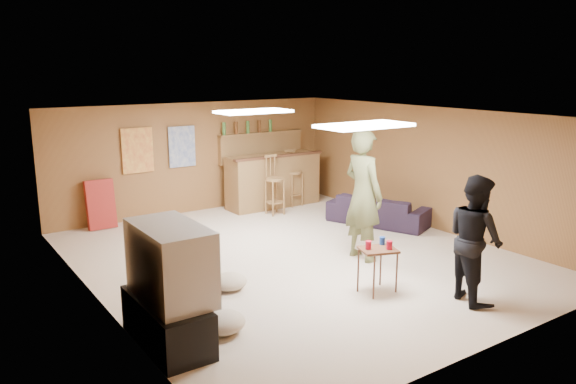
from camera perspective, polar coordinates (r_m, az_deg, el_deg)
ground at (r=8.77m, az=0.74°, el=-6.63°), size 7.00×7.00×0.00m
ceiling at (r=8.31m, az=0.79°, el=7.85°), size 6.00×7.00×0.02m
wall_back at (r=11.46m, az=-9.38°, el=3.47°), size 6.00×0.02×2.20m
wall_front at (r=6.05m, az=20.31°, el=-5.42°), size 6.00×0.02×2.20m
wall_left at (r=7.22m, az=-19.12°, el=-2.46°), size 0.02×7.00×2.20m
wall_right at (r=10.46m, az=14.34°, el=2.37°), size 0.02×7.00×2.20m
tv_stand at (r=6.24m, az=-12.18°, el=-12.74°), size 0.55×1.30×0.50m
dvd_box at (r=6.36m, az=-10.26°, el=-13.15°), size 0.35×0.50×0.08m
tv_body at (r=6.01m, az=-11.85°, el=-7.00°), size 0.60×1.10×0.80m
tv_screen at (r=6.13m, az=-9.16°, el=-6.50°), size 0.02×0.95×0.65m
bar_counter at (r=11.80m, az=-1.54°, el=1.18°), size 2.00×0.60×1.10m
bar_lip at (r=11.49m, az=-0.87°, el=3.67°), size 2.10×0.12×0.05m
bar_shelf at (r=12.02m, az=-2.73°, el=5.98°), size 2.00×0.18×0.05m
bar_backing at (r=12.08m, az=-2.77°, el=4.57°), size 2.00×0.14×0.60m
poster_left at (r=10.94m, az=-15.04°, el=4.10°), size 0.60×0.03×0.85m
poster_right at (r=11.26m, az=-10.72°, el=4.55°), size 0.55×0.03×0.80m
folding_chair_stack at (r=10.72m, az=-18.50°, el=-1.20°), size 0.50×0.26×0.91m
ceiling_panel_front at (r=7.14m, az=7.79°, el=6.71°), size 1.20×0.60×0.04m
ceiling_panel_back at (r=9.31m, az=-3.51°, el=8.16°), size 1.20×0.60×0.04m
person_olive at (r=8.52m, az=7.65°, el=-0.30°), size 0.49×0.74×2.00m
person_black at (r=7.36m, az=18.47°, el=-4.51°), size 0.82×0.93×1.61m
sofa at (r=10.62m, az=9.16°, el=-1.81°), size 1.38×2.00×0.54m
tray_table at (r=7.47m, az=9.07°, el=-7.87°), size 0.56×0.50×0.60m
cup_red_near at (r=7.31m, az=8.17°, el=-5.36°), size 0.08×0.08×0.11m
cup_red_far at (r=7.36m, az=10.25°, el=-5.32°), size 0.10×0.10×0.11m
cup_blue at (r=7.53m, az=9.55°, el=-4.90°), size 0.09×0.09×0.10m
bar_stool_left at (r=11.10m, az=-1.35°, el=1.05°), size 0.50×0.50×1.33m
bar_stool_right at (r=11.82m, az=0.59°, el=1.51°), size 0.44×0.44×1.22m
cushion_near_tv at (r=7.48m, az=-9.54°, el=-9.27°), size 0.59×0.59×0.25m
cushion_mid at (r=7.58m, az=-5.98°, el=-9.02°), size 0.53×0.53×0.21m
cushion_far at (r=6.44m, az=-6.69°, el=-12.99°), size 0.67×0.67×0.23m
bottle_row at (r=11.81m, az=-4.10°, el=6.60°), size 1.20×0.08×0.26m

